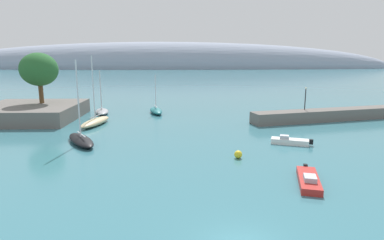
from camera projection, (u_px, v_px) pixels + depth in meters
shore_outcrop at (30, 112)px, 54.07m from camera, size 15.67×15.46×2.45m
tree_clump_shore at (39, 70)px, 54.65m from camera, size 6.24×6.24×8.60m
breakwater_rocks at (329, 115)px, 53.26m from camera, size 27.23×9.64×1.83m
distant_ridge at (162, 68)px, 270.91m from camera, size 393.05×50.17×43.52m
sailboat_sand_near_shore at (95, 121)px, 49.47m from camera, size 3.81×8.51×10.56m
sailboat_grey_mid_mooring at (102, 111)px, 59.37m from camera, size 3.85×6.64×7.92m
sailboat_teal_outer_mooring at (156, 111)px, 59.75m from camera, size 3.46×6.93×7.14m
sailboat_black_end_of_line at (81, 139)px, 39.10m from camera, size 5.81×7.60×10.08m
motorboat_white_foreground at (290, 141)px, 38.91m from camera, size 4.85×2.79×1.05m
motorboat_red_alongside_breakwater at (309, 180)px, 26.91m from camera, size 2.99×5.90×0.97m
mooring_buoy_yellow at (238, 154)px, 33.53m from camera, size 0.83×0.83×0.83m
harbor_lamp_post at (305, 96)px, 52.30m from camera, size 0.36×0.36×3.70m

